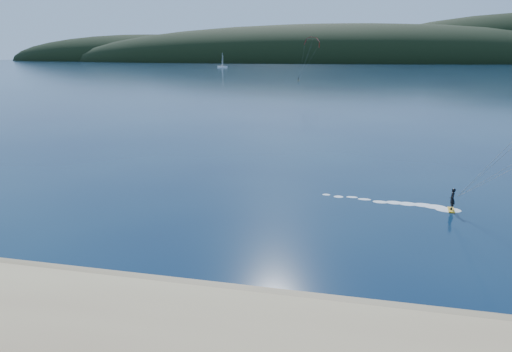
# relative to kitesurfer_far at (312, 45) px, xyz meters

# --- Properties ---
(ground) EXTENTS (1800.00, 1800.00, 0.00)m
(ground) POSITION_rel_kitesurfer_far_xyz_m (17.14, -199.99, -15.72)
(ground) COLOR #071634
(ground) RESTS_ON ground
(wet_sand) EXTENTS (220.00, 2.50, 0.10)m
(wet_sand) POSITION_rel_kitesurfer_far_xyz_m (17.14, -195.49, -15.67)
(wet_sand) COLOR #8F7853
(wet_sand) RESTS_ON ground
(headland) EXTENTS (1200.00, 310.00, 140.00)m
(headland) POSITION_rel_kitesurfer_far_xyz_m (17.77, 545.30, -15.72)
(headland) COLOR black
(headland) RESTS_ON ground
(kitesurfer_far) EXTENTS (10.59, 7.40, 18.34)m
(kitesurfer_far) POSITION_rel_kitesurfer_far_xyz_m (0.00, 0.00, 0.00)
(kitesurfer_far) COLOR gold
(kitesurfer_far) RESTS_ON ground
(sailboat) EXTENTS (9.34, 5.82, 13.00)m
(sailboat) POSITION_rel_kitesurfer_far_xyz_m (-105.01, 206.00, -14.76)
(sailboat) COLOR white
(sailboat) RESTS_ON ground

